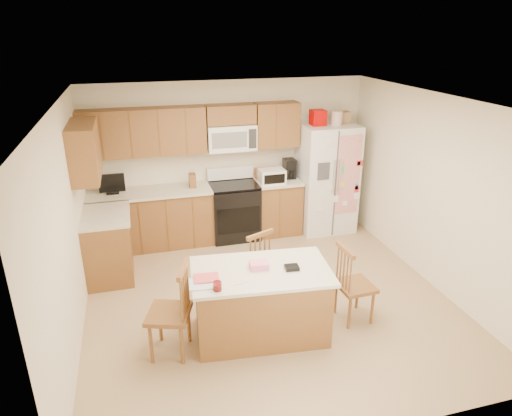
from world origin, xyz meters
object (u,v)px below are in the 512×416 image
object	(u,v)px
windsor_chair_back	(253,266)
windsor_chair_right	(353,285)
stove	(234,210)
refrigerator	(326,177)
island	(261,302)
windsor_chair_left	(171,313)

from	to	relation	value
windsor_chair_back	windsor_chair_right	world-z (taller)	windsor_chair_back
windsor_chair_back	windsor_chair_right	distance (m)	1.26
stove	refrigerator	distance (m)	1.63
island	windsor_chair_back	bearing A→B (deg)	81.96
island	windsor_chair_left	distance (m)	0.99
island	windsor_chair_back	world-z (taller)	windsor_chair_back
windsor_chair_left	stove	bearing A→B (deg)	64.51
refrigerator	island	xyz separation A→B (m)	(-1.85, -2.53, -0.50)
stove	island	bearing A→B (deg)	-96.21
windsor_chair_left	windsor_chair_back	bearing A→B (deg)	36.25
stove	windsor_chair_right	xyz separation A→B (m)	(0.84, -2.61, -0.02)
island	windsor_chair_right	distance (m)	1.12
windsor_chair_left	island	bearing A→B (deg)	3.70
island	stove	bearing A→B (deg)	83.79
island	refrigerator	bearing A→B (deg)	53.83
stove	windsor_chair_right	world-z (taller)	stove
island	windsor_chair_left	size ratio (longest dim) A/B	1.52
refrigerator	windsor_chair_back	xyz separation A→B (m)	(-1.75, -1.80, -0.46)
windsor_chair_back	island	bearing A→B (deg)	-98.04
island	windsor_chair_back	xyz separation A→B (m)	(0.10, 0.74, 0.04)
windsor_chair_left	windsor_chair_back	size ratio (longest dim) A/B	1.08
windsor_chair_left	windsor_chair_back	distance (m)	1.35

